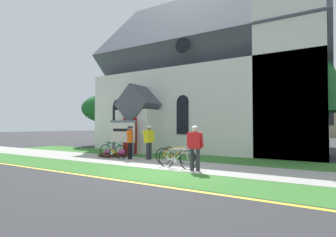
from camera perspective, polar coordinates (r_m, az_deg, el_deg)
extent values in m
plane|color=#333335|center=(12.97, 8.11, -8.82)|extent=(140.00, 140.00, 0.00)
cube|color=#A8A59E|center=(12.19, -6.05, -9.27)|extent=(32.00, 2.67, 0.01)
cube|color=#38722D|center=(10.43, -14.20, -10.53)|extent=(32.00, 2.08, 0.01)
cube|color=#38722D|center=(14.40, 0.59, -8.10)|extent=(24.00, 2.73, 0.01)
cube|color=yellow|center=(9.64, -19.38, -11.23)|extent=(28.00, 0.16, 0.01)
cube|color=silver|center=(20.17, 10.14, 1.20)|extent=(14.62, 10.25, 5.22)
cube|color=#4C515B|center=(20.82, 10.08, 12.99)|extent=(15.12, 10.43, 10.43)
cube|color=silver|center=(16.02, 25.05, 15.05)|extent=(3.29, 3.29, 12.37)
cube|color=silver|center=(16.27, -6.35, -2.77)|extent=(2.40, 1.60, 2.60)
cube|color=#4C515B|center=(16.32, -6.33, 3.03)|extent=(2.40, 1.80, 2.40)
cube|color=maroon|center=(15.64, -8.20, -3.73)|extent=(1.00, 0.06, 2.10)
cube|color=black|center=(18.47, -10.95, -0.13)|extent=(0.76, 0.06, 1.90)
cone|color=black|center=(18.52, -10.94, 2.81)|extent=(0.80, 0.06, 0.80)
cube|color=black|center=(15.47, 3.14, 0.13)|extent=(0.76, 0.06, 1.90)
cone|color=black|center=(15.53, 3.13, 3.63)|extent=(0.80, 0.06, 0.80)
cylinder|color=black|center=(16.18, 3.12, 15.45)|extent=(0.90, 0.06, 0.90)
cube|color=slate|center=(15.67, -11.72, -6.25)|extent=(0.12, 0.12, 0.71)
cube|color=slate|center=(14.70, -7.63, -6.58)|extent=(0.12, 0.12, 0.71)
cube|color=silver|center=(15.13, -9.73, -2.97)|extent=(1.72, 0.10, 1.12)
cube|color=slate|center=(15.12, -9.71, -0.63)|extent=(1.84, 0.14, 0.12)
cube|color=black|center=(15.09, -9.84, -2.46)|extent=(1.38, 0.03, 0.16)
cylinder|color=#382319|center=(14.76, -11.30, -7.73)|extent=(1.83, 1.83, 0.10)
ellipsoid|color=#CC338C|center=(14.22, -9.98, -7.28)|extent=(0.36, 0.36, 0.24)
ellipsoid|color=#CC338C|center=(14.99, -9.94, -6.99)|extent=(0.36, 0.36, 0.24)
ellipsoid|color=orange|center=(15.28, -12.00, -6.88)|extent=(0.36, 0.36, 0.24)
ellipsoid|color=#CC338C|center=(14.88, -12.97, -7.01)|extent=(0.36, 0.36, 0.24)
ellipsoid|color=gold|center=(14.27, -11.63, -7.25)|extent=(0.36, 0.36, 0.24)
torus|color=black|center=(13.86, -13.35, -6.90)|extent=(0.72, 0.06, 0.72)
torus|color=black|center=(13.20, -10.16, -7.19)|extent=(0.72, 0.06, 0.72)
cylinder|color=#19723F|center=(13.40, -11.27, -6.35)|extent=(0.54, 0.05, 0.48)
cylinder|color=#19723F|center=(13.46, -11.62, -5.32)|extent=(0.74, 0.06, 0.06)
cylinder|color=#19723F|center=(13.64, -12.45, -6.21)|extent=(0.25, 0.04, 0.49)
cylinder|color=#19723F|center=(13.72, -12.73, -7.07)|extent=(0.40, 0.05, 0.09)
cylinder|color=#19723F|center=(13.78, -13.07, -6.06)|extent=(0.21, 0.04, 0.44)
cylinder|color=#19723F|center=(13.20, -10.29, -6.31)|extent=(0.12, 0.04, 0.41)
ellipsoid|color=black|center=(13.70, -12.78, -5.08)|extent=(0.24, 0.09, 0.05)
cylinder|color=silver|center=(13.21, -10.42, -5.35)|extent=(0.44, 0.04, 0.03)
cylinder|color=silver|center=(13.59, -12.11, -7.23)|extent=(0.18, 0.03, 0.18)
torus|color=black|center=(10.50, -0.38, -8.58)|extent=(0.75, 0.10, 0.75)
torus|color=black|center=(9.93, 4.34, -8.98)|extent=(0.75, 0.10, 0.75)
cylinder|color=#B7B7BC|center=(10.09, 2.67, -7.90)|extent=(0.55, 0.09, 0.47)
cylinder|color=#B7B7BC|center=(10.14, 2.15, -6.61)|extent=(0.75, 0.10, 0.04)
cylinder|color=#B7B7BC|center=(10.31, 0.93, -7.76)|extent=(0.26, 0.06, 0.46)
cylinder|color=#B7B7BC|center=(10.39, 0.52, -8.81)|extent=(0.41, 0.07, 0.09)
cylinder|color=#B7B7BC|center=(10.43, 0.02, -7.55)|extent=(0.22, 0.06, 0.41)
cylinder|color=#B7B7BC|center=(9.93, 4.14, -7.85)|extent=(0.12, 0.05, 0.40)
ellipsoid|color=black|center=(10.35, 0.43, -6.33)|extent=(0.25, 0.10, 0.05)
cylinder|color=silver|center=(9.93, 3.94, -6.60)|extent=(0.44, 0.07, 0.03)
cylinder|color=silver|center=(10.27, 1.44, -9.04)|extent=(0.18, 0.04, 0.18)
torus|color=black|center=(11.46, -0.94, -8.09)|extent=(0.68, 0.28, 0.71)
torus|color=black|center=(11.29, 4.13, -8.18)|extent=(0.68, 0.28, 0.71)
cylinder|color=orange|center=(11.32, 2.39, -7.32)|extent=(0.53, 0.22, 0.46)
cylinder|color=orange|center=(11.32, 1.83, -6.29)|extent=(0.72, 0.29, 0.06)
cylinder|color=orange|center=(11.39, 0.51, -7.35)|extent=(0.25, 0.12, 0.43)
cylinder|color=orange|center=(11.42, 0.06, -8.24)|extent=(0.40, 0.17, 0.09)
cylinder|color=orange|center=(11.42, -0.49, -7.21)|extent=(0.21, 0.11, 0.37)
cylinder|color=orange|center=(11.27, 3.92, -7.22)|extent=(0.12, 0.07, 0.39)
ellipsoid|color=black|center=(11.39, -0.04, -6.17)|extent=(0.25, 0.16, 0.05)
cylinder|color=silver|center=(11.26, 3.71, -6.15)|extent=(0.42, 0.18, 0.03)
cylinder|color=silver|center=(11.39, 1.07, -8.39)|extent=(0.18, 0.08, 0.18)
cylinder|color=black|center=(13.10, -8.29, -6.95)|extent=(0.15, 0.15, 0.81)
cylinder|color=black|center=(13.32, -8.08, -6.86)|extent=(0.15, 0.15, 0.81)
cube|color=#E55914|center=(13.16, -8.17, -3.86)|extent=(0.39, 0.50, 0.59)
sphere|color=#936B51|center=(13.16, -8.16, -2.11)|extent=(0.21, 0.21, 0.21)
ellipsoid|color=black|center=(13.15, -8.16, -1.86)|extent=(0.34, 0.32, 0.15)
cylinder|color=#E55914|center=(12.90, -8.60, -3.77)|extent=(0.09, 0.23, 0.54)
cylinder|color=#E55914|center=(13.43, -7.76, -3.69)|extent=(0.09, 0.14, 0.54)
cylinder|color=#2D2D33|center=(9.72, 5.20, -8.85)|extent=(0.15, 0.15, 0.81)
cylinder|color=#2D2D33|center=(9.64, 6.47, -8.90)|extent=(0.15, 0.15, 0.81)
cube|color=red|center=(9.61, 5.82, -4.73)|extent=(0.47, 0.24, 0.59)
sphere|color=beige|center=(9.60, 5.81, -2.35)|extent=(0.21, 0.21, 0.21)
ellipsoid|color=silver|center=(9.60, 5.81, -2.01)|extent=(0.24, 0.28, 0.15)
cylinder|color=red|center=(9.75, 4.38, -4.52)|extent=(0.09, 0.09, 0.53)
cylinder|color=red|center=(9.48, 7.30, -4.59)|extent=(0.09, 0.21, 0.54)
cylinder|color=#2D2D33|center=(12.83, -4.45, -7.06)|extent=(0.15, 0.15, 0.82)
cylinder|color=#2D2D33|center=(12.98, -3.85, -7.00)|extent=(0.15, 0.15, 0.82)
cube|color=yellow|center=(12.86, -4.14, -3.87)|extent=(0.25, 0.48, 0.60)
sphere|color=#936B51|center=(12.85, -4.14, -2.06)|extent=(0.21, 0.21, 0.21)
ellipsoid|color=silver|center=(12.85, -4.14, -1.80)|extent=(0.29, 0.25, 0.15)
cylinder|color=yellow|center=(12.68, -5.14, -3.76)|extent=(0.09, 0.18, 0.55)
cylinder|color=yellow|center=(13.04, -3.18, -3.71)|extent=(0.09, 0.15, 0.55)
cylinder|color=#4C3823|center=(16.06, 28.70, -3.01)|extent=(0.35, 0.35, 2.37)
cone|color=#23662D|center=(16.38, 28.52, 9.97)|extent=(3.87, 3.87, 5.00)
cylinder|color=#4C3823|center=(22.78, -11.85, -3.59)|extent=(0.36, 0.36, 1.66)
ellipsoid|color=#195623|center=(22.82, -11.82, 2.07)|extent=(5.09, 5.09, 2.58)
ellipsoid|color=#847A5B|center=(65.26, 30.64, -2.83)|extent=(83.84, 42.33, 26.31)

